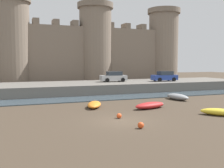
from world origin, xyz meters
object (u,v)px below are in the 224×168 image
mooring_buoy_mid_mud (119,116)px  mooring_buoy_near_shore (141,125)px  rowboat_foreground_right (150,105)px  rowboat_near_channel_right (220,112)px  rowboat_midflat_centre (177,97)px  car_quay_east (114,77)px  car_quay_west (165,76)px  rowboat_foreground_centre (94,104)px

mooring_buoy_mid_mud → mooring_buoy_near_shore: 3.50m
rowboat_foreground_right → mooring_buoy_near_shore: 7.89m
rowboat_near_channel_right → rowboat_midflat_centre: rowboat_midflat_centre is taller
rowboat_foreground_right → car_quay_east: car_quay_east is taller
rowboat_midflat_centre → car_quay_west: car_quay_west is taller
mooring_buoy_near_shore → car_quay_east: size_ratio=0.10×
car_quay_east → rowboat_foreground_centre: bearing=-118.5°
car_quay_west → mooring_buoy_near_shore: bearing=-125.8°
rowboat_midflat_centre → mooring_buoy_near_shore: 14.85m
rowboat_midflat_centre → car_quay_west: size_ratio=0.86×
rowboat_near_channel_right → rowboat_foreground_right: bearing=127.0°
rowboat_near_channel_right → car_quay_east: size_ratio=0.74×
car_quay_west → car_quay_east: (-8.12, 1.87, 0.00)m
mooring_buoy_mid_mud → car_quay_west: size_ratio=0.10×
rowboat_foreground_right → car_quay_east: 16.40m
rowboat_near_channel_right → mooring_buoy_mid_mud: (-8.38, 2.04, -0.11)m
rowboat_foreground_centre → rowboat_foreground_right: 5.49m
rowboat_near_channel_right → mooring_buoy_near_shore: 8.36m
mooring_buoy_mid_mud → car_quay_east: (7.01, 19.17, 2.00)m
rowboat_midflat_centre → rowboat_near_channel_right: bearing=-103.2°
rowboat_near_channel_right → rowboat_foreground_centre: (-8.74, 7.60, -0.01)m
rowboat_midflat_centre → rowboat_foreground_centre: bearing=-171.8°
rowboat_midflat_centre → car_quay_west: (4.60, 10.17, 1.83)m
rowboat_near_channel_right → mooring_buoy_near_shore: (-8.24, -1.46, -0.09)m
rowboat_midflat_centre → mooring_buoy_near_shore: size_ratio=8.20×
rowboat_midflat_centre → rowboat_foreground_right: bearing=-145.9°
rowboat_foreground_right → car_quay_west: car_quay_west is taller
rowboat_foreground_right → mooring_buoy_mid_mud: rowboat_foreground_right is taller
rowboat_near_channel_right → rowboat_midflat_centre: 9.41m
rowboat_near_channel_right → car_quay_east: bearing=93.7°
rowboat_near_channel_right → rowboat_foreground_centre: bearing=139.0°
rowboat_foreground_centre → mooring_buoy_mid_mud: size_ratio=8.60×
car_quay_west → rowboat_midflat_centre: bearing=-114.4°
rowboat_foreground_centre → mooring_buoy_near_shore: 9.07m
rowboat_midflat_centre → rowboat_foreground_right: (-5.99, -4.06, -0.05)m
rowboat_near_channel_right → mooring_buoy_near_shore: bearing=-170.0°
mooring_buoy_near_shore → car_quay_east: bearing=73.1°
rowboat_midflat_centre → rowboat_foreground_centre: 10.99m
mooring_buoy_mid_mud → mooring_buoy_near_shore: bearing=-87.7°
mooring_buoy_mid_mud → mooring_buoy_near_shore: (0.14, -3.49, 0.01)m
rowboat_near_channel_right → rowboat_foreground_centre: rowboat_near_channel_right is taller
rowboat_near_channel_right → rowboat_midflat_centre: size_ratio=0.87×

